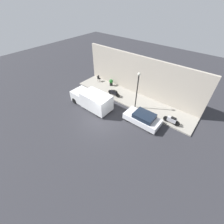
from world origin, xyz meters
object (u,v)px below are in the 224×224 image
Objects in this scene: delivery_van at (92,99)px; scooter_silver at (172,120)px; parked_car at (143,118)px; potted_plant at (111,82)px; motorcycle_black at (114,93)px; streetlamp at (138,87)px; cafe_chair at (99,78)px.

scooter_silver is at bearing -70.80° from delivery_van.
potted_plant is (3.83, 7.49, 0.06)m from parked_car.
parked_car is at bearing -110.10° from motorcycle_black.
scooter_silver is 5.04m from streetlamp.
motorcycle_black is 2.00× the size of cafe_chair.
potted_plant is at bearing 68.42° from streetlamp.
parked_car is 4.11× the size of cafe_chair.
cafe_chair reaches higher than scooter_silver.
motorcycle_black is at bearing 87.70° from scooter_silver.
potted_plant is at bearing 62.89° from parked_car.
streetlamp is at bearing -104.16° from cafe_chair.
potted_plant reaches higher than motorcycle_black.
scooter_silver is 0.95× the size of motorcycle_black.
potted_plant is at bearing 77.86° from scooter_silver.
parked_car is at bearing -117.11° from potted_plant.
potted_plant reaches higher than scooter_silver.
streetlamp is at bearing -111.58° from potted_plant.
parked_car is 3.01m from scooter_silver.
scooter_silver is 10.21m from potted_plant.
parked_car reaches higher than potted_plant.
cafe_chair is (-0.23, 2.22, -0.00)m from potted_plant.
streetlamp is 4.72× the size of potted_plant.
delivery_van reaches higher than potted_plant.
delivery_van reaches higher than cafe_chair.
scooter_silver is at bearing -89.46° from streetlamp.
motorcycle_black is at bearing 84.14° from streetlamp.
parked_car reaches higher than motorcycle_black.
scooter_silver is (3.03, -8.71, -0.42)m from delivery_van.
streetlamp is (1.64, 1.95, 2.37)m from parked_car.
scooter_silver is 1.90× the size of cafe_chair.
cafe_chair is at bearing 75.84° from streetlamp.
streetlamp reaches higher than potted_plant.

